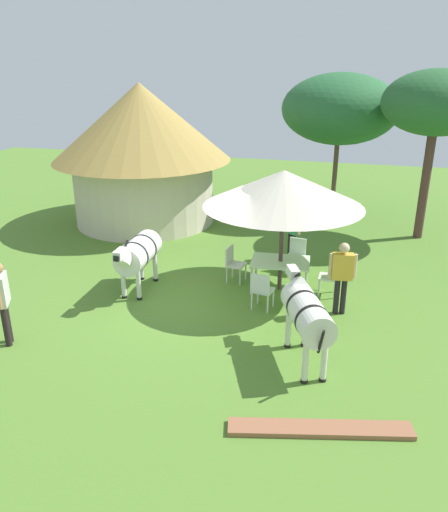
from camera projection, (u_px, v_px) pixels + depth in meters
name	position (u px, v px, depth m)	size (l,w,h in m)	color
ground_plane	(193.00, 298.00, 11.90)	(36.00, 36.00, 0.00)	#547F2D
thatched_hut	(142.00, 147.00, 16.68)	(5.89, 5.89, 4.60)	beige
shade_umbrella	(284.00, 189.00, 11.48)	(3.72, 3.72, 2.94)	#4F3639
patio_dining_table	(280.00, 264.00, 12.15)	(1.47, 1.09, 0.74)	silver
patio_chair_near_lawn	(332.00, 275.00, 11.89)	(0.43, 0.45, 0.90)	white
patio_chair_near_hut	(296.00, 253.00, 13.24)	(0.51, 0.50, 0.90)	white
patio_chair_west_end	(233.00, 262.00, 12.67)	(0.48, 0.50, 0.90)	silver
patio_chair_east_end	(262.00, 289.00, 11.17)	(0.51, 0.49, 0.90)	white
guest_beside_umbrella	(342.00, 272.00, 10.84)	(0.59, 0.27, 1.66)	black
guest_behind_table	(292.00, 228.00, 13.89)	(0.47, 0.40, 1.55)	black
standing_watcher	(2.00, 296.00, 9.63)	(0.41, 0.56, 1.73)	black
zebra_nearest_camera	(306.00, 313.00, 9.05)	(1.15, 2.10, 1.56)	silver
zebra_by_umbrella	(138.00, 254.00, 12.00)	(0.74, 2.15, 1.48)	silver
acacia_tree_left_background	(437.00, 104.00, 14.52)	(3.14, 3.14, 5.05)	#533330
acacia_tree_behind_hut	(340.00, 109.00, 17.28)	(4.00, 4.00, 4.88)	brown
brick_patio_kerb	(320.00, 429.00, 7.63)	(2.80, 0.36, 0.08)	#955D3F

